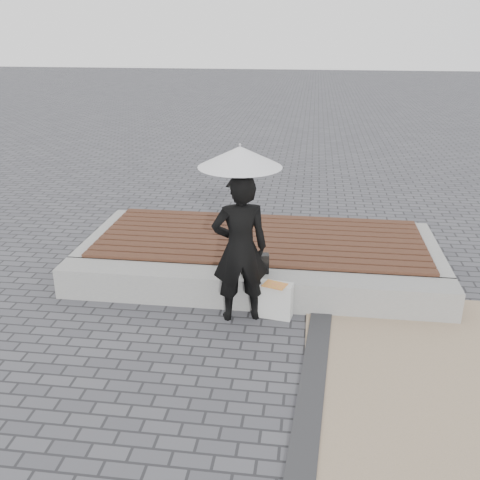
# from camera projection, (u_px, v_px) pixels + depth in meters

# --- Properties ---
(ground) EXTENTS (80.00, 80.00, 0.00)m
(ground) POSITION_uv_depth(u_px,v_px,m) (233.00, 379.00, 5.41)
(ground) COLOR #4D4D52
(ground) RESTS_ON ground
(edging_band) EXTENTS (0.61, 5.20, 0.04)m
(edging_band) POSITION_uv_depth(u_px,v_px,m) (308.00, 417.00, 4.85)
(edging_band) COLOR #2D2E30
(edging_band) RESTS_ON ground
(seating_ledge) EXTENTS (5.00, 0.45, 0.40)m
(seating_ledge) POSITION_uv_depth(u_px,v_px,m) (251.00, 289.00, 6.81)
(seating_ledge) COLOR #999994
(seating_ledge) RESTS_ON ground
(timber_platform) EXTENTS (5.00, 2.00, 0.40)m
(timber_platform) POSITION_uv_depth(u_px,v_px,m) (261.00, 252.00, 7.92)
(timber_platform) COLOR #A2A19D
(timber_platform) RESTS_ON ground
(timber_decking) EXTENTS (4.60, 2.00, 0.04)m
(timber_decking) POSITION_uv_depth(u_px,v_px,m) (261.00, 238.00, 7.83)
(timber_decking) COLOR brown
(timber_decking) RESTS_ON timber_platform
(woman) EXTENTS (0.74, 0.59, 1.78)m
(woman) POSITION_uv_depth(u_px,v_px,m) (240.00, 249.00, 6.22)
(woman) COLOR black
(woman) RESTS_ON ground
(parasol) EXTENTS (0.92, 0.92, 1.18)m
(parasol) POSITION_uv_depth(u_px,v_px,m) (240.00, 157.00, 5.83)
(parasol) COLOR #B4B4B9
(parasol) RESTS_ON ground
(handbag) EXTENTS (0.36, 0.17, 0.25)m
(handbag) POSITION_uv_depth(u_px,v_px,m) (255.00, 263.00, 6.74)
(handbag) COLOR black
(handbag) RESTS_ON seating_ledge
(canvas_tote) EXTENTS (0.44, 0.24, 0.44)m
(canvas_tote) POSITION_uv_depth(u_px,v_px,m) (275.00, 300.00, 6.49)
(canvas_tote) COLOR silver
(canvas_tote) RESTS_ON ground
(magazine) EXTENTS (0.31, 0.27, 0.01)m
(magazine) POSITION_uv_depth(u_px,v_px,m) (275.00, 285.00, 6.36)
(magazine) COLOR #CC3E38
(magazine) RESTS_ON canvas_tote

